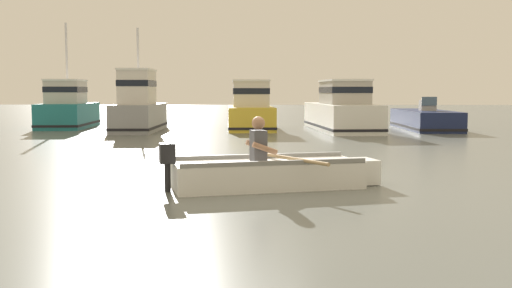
{
  "coord_description": "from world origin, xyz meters",
  "views": [
    {
      "loc": [
        0.66,
        -10.5,
        1.6
      ],
      "look_at": [
        0.25,
        1.16,
        0.55
      ],
      "focal_mm": 41.08,
      "sensor_mm": 36.0,
      "label": 1
    }
  ],
  "objects_px": {
    "moored_boat_teal": "(68,109)",
    "moored_boat_navy": "(425,120)",
    "rowboat_with_person": "(271,172)",
    "moored_boat_white": "(342,111)",
    "moored_boat_grey": "(139,108)",
    "moored_boat_yellow": "(250,111)"
  },
  "relations": [
    {
      "from": "moored_boat_yellow",
      "to": "moored_boat_navy",
      "type": "height_order",
      "value": "moored_boat_yellow"
    },
    {
      "from": "moored_boat_yellow",
      "to": "moored_boat_navy",
      "type": "relative_size",
      "value": 0.93
    },
    {
      "from": "moored_boat_grey",
      "to": "moored_boat_yellow",
      "type": "relative_size",
      "value": 0.93
    },
    {
      "from": "moored_boat_navy",
      "to": "moored_boat_white",
      "type": "bearing_deg",
      "value": -166.88
    },
    {
      "from": "moored_boat_grey",
      "to": "rowboat_with_person",
      "type": "bearing_deg",
      "value": -68.41
    },
    {
      "from": "moored_boat_teal",
      "to": "moored_boat_grey",
      "type": "relative_size",
      "value": 0.98
    },
    {
      "from": "moored_boat_teal",
      "to": "moored_boat_yellow",
      "type": "xyz_separation_m",
      "value": [
        8.08,
        -0.71,
        -0.03
      ]
    },
    {
      "from": "moored_boat_yellow",
      "to": "moored_boat_white",
      "type": "distance_m",
      "value": 3.84
    },
    {
      "from": "moored_boat_grey",
      "to": "moored_boat_white",
      "type": "height_order",
      "value": "moored_boat_grey"
    },
    {
      "from": "moored_boat_teal",
      "to": "moored_boat_navy",
      "type": "xyz_separation_m",
      "value": [
        15.5,
        -0.42,
        -0.43
      ]
    },
    {
      "from": "moored_boat_teal",
      "to": "moored_boat_navy",
      "type": "relative_size",
      "value": 0.84
    },
    {
      "from": "moored_boat_navy",
      "to": "moored_boat_yellow",
      "type": "bearing_deg",
      "value": -177.7
    },
    {
      "from": "moored_boat_grey",
      "to": "moored_boat_white",
      "type": "relative_size",
      "value": 0.72
    },
    {
      "from": "moored_boat_navy",
      "to": "moored_boat_grey",
      "type": "bearing_deg",
      "value": -172.42
    },
    {
      "from": "rowboat_with_person",
      "to": "moored_boat_teal",
      "type": "distance_m",
      "value": 18.29
    },
    {
      "from": "moored_boat_grey",
      "to": "moored_boat_yellow",
      "type": "bearing_deg",
      "value": 16.06
    },
    {
      "from": "moored_boat_white",
      "to": "moored_boat_navy",
      "type": "relative_size",
      "value": 1.2
    },
    {
      "from": "rowboat_with_person",
      "to": "moored_boat_teal",
      "type": "height_order",
      "value": "moored_boat_teal"
    },
    {
      "from": "moored_boat_white",
      "to": "moored_boat_navy",
      "type": "xyz_separation_m",
      "value": [
        3.61,
        0.84,
        -0.41
      ]
    },
    {
      "from": "moored_boat_yellow",
      "to": "moored_boat_navy",
      "type": "distance_m",
      "value": 7.43
    },
    {
      "from": "moored_boat_white",
      "to": "moored_boat_teal",
      "type": "bearing_deg",
      "value": 173.95
    },
    {
      "from": "rowboat_with_person",
      "to": "moored_boat_white",
      "type": "relative_size",
      "value": 0.54
    }
  ]
}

